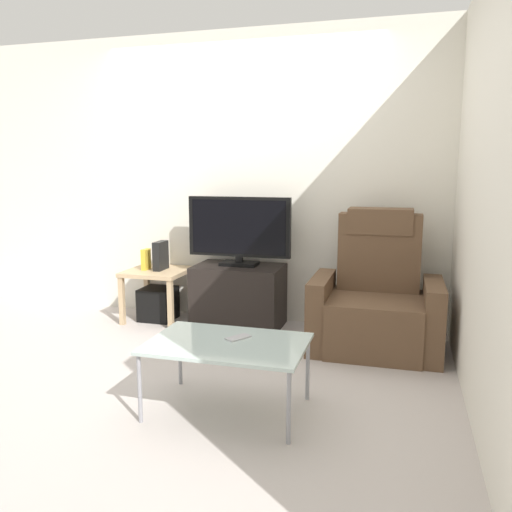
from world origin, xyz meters
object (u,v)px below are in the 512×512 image
recliner_armchair (376,301)px  subwoofer_box (158,304)px  book_upright (146,259)px  side_table (157,278)px  game_console (161,256)px  tv_stand (239,296)px  television (239,229)px  coffee_table (227,346)px  cell_phone (238,338)px

recliner_armchair → subwoofer_box: bearing=161.5°
subwoofer_box → book_upright: 0.43m
side_table → game_console: size_ratio=2.05×
tv_stand → television: (0.00, 0.02, 0.59)m
tv_stand → recliner_armchair: bearing=-11.1°
game_console → coffee_table: (1.19, -1.58, -0.22)m
television → side_table: television is taller
tv_stand → side_table: bearing=-179.5°
subwoofer_box → coffee_table: size_ratio=0.33×
coffee_table → cell_phone: size_ratio=6.00×
recliner_armchair → game_console: size_ratio=4.10×
television → coffee_table: (0.44, -1.60, -0.48)m
recliner_armchair → game_console: (-1.95, 0.24, 0.23)m
television → subwoofer_box: bearing=-178.1°
recliner_armchair → cell_phone: bearing=-131.7°
recliner_armchair → cell_phone: 1.46m
television → book_upright: 0.94m
subwoofer_box → book_upright: (-0.10, -0.02, 0.42)m
side_table → tv_stand: bearing=0.5°
subwoofer_box → cell_phone: bearing=-49.8°
tv_stand → subwoofer_box: size_ratio=2.56×
recliner_armchair → game_console: bearing=161.1°
recliner_armchair → book_upright: 2.11m
television → subwoofer_box: 1.06m
book_upright → cell_phone: bearing=-47.2°
subwoofer_box → recliner_armchair: bearing=-6.6°
tv_stand → cell_phone: (0.48, -1.50, 0.14)m
subwoofer_box → book_upright: book_upright is taller
coffee_table → book_upright: bearing=130.5°
cell_phone → subwoofer_box: bearing=163.9°
subwoofer_box → book_upright: size_ratio=1.57×
side_table → subwoofer_box: bearing=116.6°
tv_stand → game_console: size_ratio=2.92×
book_upright → coffee_table: bearing=-49.5°
television → game_console: size_ratio=3.49×
subwoofer_box → tv_stand: bearing=0.5°
tv_stand → game_console: game_console is taller
book_upright → cell_phone: 2.01m
tv_stand → game_console: 0.82m
television → cell_phone: 1.65m
subwoofer_box → game_console: size_ratio=1.14×
side_table → book_upright: book_upright is taller
tv_stand → recliner_armchair: size_ratio=0.71×
book_upright → subwoofer_box: bearing=11.3°
tv_stand → side_table: tv_stand is taller
side_table → cell_phone: bearing=-49.8°
side_table → game_console: bearing=15.9°
recliner_armchair → side_table: 2.00m
recliner_armchair → coffee_table: bearing=-131.6°
side_table → subwoofer_box: (-0.00, 0.00, -0.25)m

